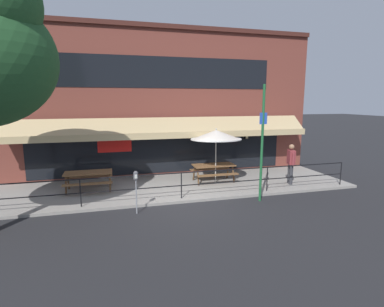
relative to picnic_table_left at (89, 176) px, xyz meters
name	(u,v)px	position (x,y,z in m)	size (l,w,h in m)	color
ground_plane	(183,203)	(3.31, -2.12, -0.71)	(120.00, 120.00, 0.00)	#232326
patio_deck	(172,187)	(3.31, -0.12, -0.66)	(15.00, 4.00, 0.10)	gray
restaurant_building	(162,104)	(3.31, 2.10, 2.76)	(15.00, 1.60, 6.97)	brown
patio_railing	(181,180)	(3.31, -1.82, 0.09)	(13.84, 0.04, 0.97)	black
picnic_table_left	(89,176)	(0.00, 0.00, 0.00)	(1.80, 1.42, 0.76)	brown
picnic_table_centre	(214,168)	(5.18, 0.03, 0.00)	(1.80, 1.42, 0.76)	brown
patio_umbrella_centre	(216,135)	(5.18, -0.23, 1.47)	(2.14, 2.14, 2.38)	#B7B2A8
pedestrian_walking	(291,162)	(8.22, -1.16, 0.35)	(0.33, 0.61, 1.71)	#333338
parking_meter_near	(136,179)	(1.63, -2.68, 0.44)	(0.15, 0.16, 1.42)	gray
street_sign_pole	(262,143)	(6.07, -2.57, 1.44)	(0.28, 0.09, 4.17)	#1E6033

